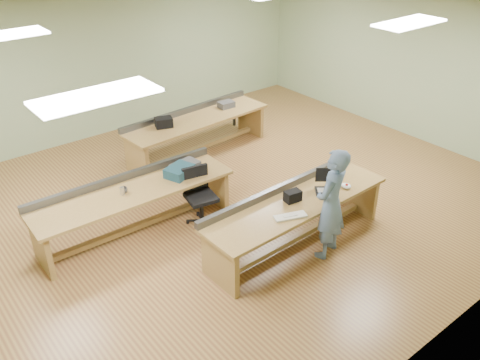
# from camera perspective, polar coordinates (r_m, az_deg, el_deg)

# --- Properties ---
(floor) EXTENTS (10.00, 10.00, 0.00)m
(floor) POSITION_cam_1_polar(r_m,az_deg,el_deg) (8.70, -2.38, -2.84)
(floor) COLOR olive
(floor) RESTS_ON ground
(ceiling) EXTENTS (10.00, 10.00, 0.00)m
(ceiling) POSITION_cam_1_polar(r_m,az_deg,el_deg) (7.53, -2.86, 16.80)
(ceiling) COLOR silver
(ceiling) RESTS_ON wall_back
(wall_back) EXTENTS (10.00, 0.04, 3.00)m
(wall_back) POSITION_cam_1_polar(r_m,az_deg,el_deg) (11.29, -15.05, 12.35)
(wall_back) COLOR #9AAD83
(wall_back) RESTS_ON floor
(wall_front) EXTENTS (10.00, 0.04, 3.00)m
(wall_front) POSITION_cam_1_polar(r_m,az_deg,el_deg) (5.69, 22.30, -6.75)
(wall_front) COLOR #9AAD83
(wall_front) RESTS_ON floor
(wall_right) EXTENTS (0.04, 8.00, 3.00)m
(wall_right) POSITION_cam_1_polar(r_m,az_deg,el_deg) (11.49, 18.36, 12.16)
(wall_right) COLOR #9AAD83
(wall_right) RESTS_ON floor
(fluor_panels) EXTENTS (6.20, 3.50, 0.03)m
(fluor_panels) POSITION_cam_1_polar(r_m,az_deg,el_deg) (7.54, -2.86, 16.58)
(fluor_panels) COLOR white
(fluor_panels) RESTS_ON ceiling
(workbench_front) EXTENTS (3.12, 0.89, 0.86)m
(workbench_front) POSITION_cam_1_polar(r_m,az_deg,el_deg) (7.55, 6.22, -3.50)
(workbench_front) COLOR #A08243
(workbench_front) RESTS_ON floor
(workbench_mid) EXTENTS (3.15, 0.92, 0.86)m
(workbench_mid) POSITION_cam_1_polar(r_m,az_deg,el_deg) (7.95, -11.87, -2.18)
(workbench_mid) COLOR #A08243
(workbench_mid) RESTS_ON floor
(workbench_back) EXTENTS (3.15, 1.02, 0.86)m
(workbench_back) POSITION_cam_1_polar(r_m,az_deg,el_deg) (10.29, -4.87, 6.02)
(workbench_back) COLOR #A08243
(workbench_back) RESTS_ON floor
(person) EXTENTS (0.71, 0.57, 1.69)m
(person) POSITION_cam_1_polar(r_m,az_deg,el_deg) (7.25, 10.16, -2.69)
(person) COLOR #6A7DAE
(person) RESTS_ON floor
(laptop_base) EXTENTS (0.38, 0.37, 0.03)m
(laptop_base) POSITION_cam_1_polar(r_m,az_deg,el_deg) (7.71, 9.55, -1.24)
(laptop_base) COLOR black
(laptop_base) RESTS_ON workbench_front
(laptop_screen) EXTENTS (0.24, 0.20, 0.23)m
(laptop_screen) POSITION_cam_1_polar(r_m,az_deg,el_deg) (7.70, 9.56, 0.58)
(laptop_screen) COLOR black
(laptop_screen) RESTS_ON laptop_base
(keyboard) EXTENTS (0.48, 0.30, 0.03)m
(keyboard) POSITION_cam_1_polar(r_m,az_deg,el_deg) (7.06, 5.67, -4.08)
(keyboard) COLOR beige
(keyboard) RESTS_ON workbench_front
(trackball_mouse) EXTENTS (0.16, 0.18, 0.07)m
(trackball_mouse) POSITION_cam_1_polar(r_m,az_deg,el_deg) (7.87, 11.84, -0.65)
(trackball_mouse) COLOR white
(trackball_mouse) RESTS_ON workbench_front
(camera_bag) EXTENTS (0.26, 0.18, 0.16)m
(camera_bag) POSITION_cam_1_polar(r_m,az_deg,el_deg) (7.39, 5.93, -1.80)
(camera_bag) COLOR black
(camera_bag) RESTS_ON workbench_front
(task_chair) EXTENTS (0.60, 0.60, 0.94)m
(task_chair) POSITION_cam_1_polar(r_m,az_deg,el_deg) (8.11, -4.49, -2.65)
(task_chair) COLOR black
(task_chair) RESTS_ON floor
(parts_bin_teal) EXTENTS (0.52, 0.45, 0.15)m
(parts_bin_teal) POSITION_cam_1_polar(r_m,az_deg,el_deg) (8.07, -6.82, 0.99)
(parts_bin_teal) COLOR #153645
(parts_bin_teal) RESTS_ON workbench_mid
(parts_bin_grey) EXTENTS (0.49, 0.35, 0.12)m
(parts_bin_grey) POSITION_cam_1_polar(r_m,az_deg,el_deg) (8.23, -6.19, 1.52)
(parts_bin_grey) COLOR #3E3E40
(parts_bin_grey) RESTS_ON workbench_mid
(mug) EXTENTS (0.14, 0.14, 0.09)m
(mug) POSITION_cam_1_polar(r_m,az_deg,el_deg) (7.76, -12.92, -1.12)
(mug) COLOR #3E3E40
(mug) RESTS_ON workbench_mid
(drinks_can) EXTENTS (0.08, 0.08, 0.12)m
(drinks_can) POSITION_cam_1_polar(r_m,az_deg,el_deg) (7.71, -13.09, -1.20)
(drinks_can) COLOR #B7B7BB
(drinks_can) RESTS_ON workbench_mid
(storage_box_back) EXTENTS (0.38, 0.33, 0.18)m
(storage_box_back) POSITION_cam_1_polar(r_m,az_deg,el_deg) (9.84, -8.56, 6.42)
(storage_box_back) COLOR black
(storage_box_back) RESTS_ON workbench_back
(tray_back) EXTENTS (0.32, 0.24, 0.13)m
(tray_back) POSITION_cam_1_polar(r_m,az_deg,el_deg) (10.69, -1.56, 8.48)
(tray_back) COLOR #3E3E40
(tray_back) RESTS_ON workbench_back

